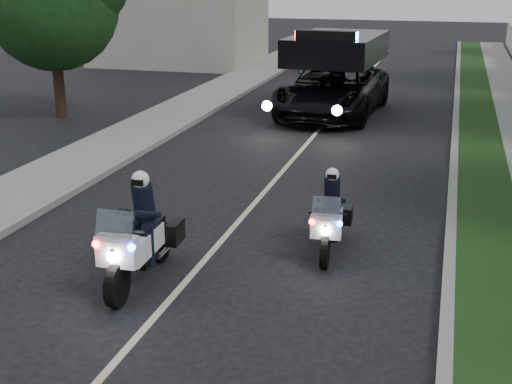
{
  "coord_description": "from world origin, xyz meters",
  "views": [
    {
      "loc": [
        3.9,
        -8.62,
        4.87
      ],
      "look_at": [
        0.65,
        2.9,
        1.0
      ],
      "focal_mm": 49.08,
      "sensor_mm": 36.0,
      "label": 1
    }
  ],
  "objects": [
    {
      "name": "police_moto_left",
      "position": [
        -0.7,
        0.86,
        0.0
      ],
      "size": [
        0.83,
        2.17,
        1.82
      ],
      "primitive_type": null,
      "rotation": [
        0.0,
        0.0,
        0.04
      ],
      "color": "white",
      "rests_on": "ground"
    },
    {
      "name": "curb_left",
      "position": [
        -4.1,
        10.0,
        0.07
      ],
      "size": [
        0.2,
        60.0,
        0.15
      ],
      "primitive_type": "cube",
      "color": "gray",
      "rests_on": "ground"
    },
    {
      "name": "cyclist",
      "position": [
        -3.14,
        24.55,
        0.0
      ],
      "size": [
        0.67,
        0.47,
        1.78
      ],
      "primitive_type": "imported",
      "rotation": [
        0.0,
        0.0,
        3.07
      ],
      "color": "black",
      "rests_on": "ground"
    },
    {
      "name": "sidewalk_left",
      "position": [
        -5.2,
        10.0,
        0.08
      ],
      "size": [
        2.0,
        60.0,
        0.16
      ],
      "primitive_type": "cube",
      "color": "gray",
      "rests_on": "ground"
    },
    {
      "name": "lane_marking",
      "position": [
        0.0,
        10.0,
        0.0
      ],
      "size": [
        0.12,
        50.0,
        0.01
      ],
      "primitive_type": "cube",
      "color": "#BFB78C",
      "rests_on": "ground"
    },
    {
      "name": "police_moto_right",
      "position": [
        2.01,
        2.93,
        0.0
      ],
      "size": [
        0.75,
        1.83,
        1.52
      ],
      "primitive_type": null,
      "rotation": [
        0.0,
        0.0,
        0.07
      ],
      "color": "silver",
      "rests_on": "ground"
    },
    {
      "name": "curb_right",
      "position": [
        4.1,
        10.0,
        0.07
      ],
      "size": [
        0.2,
        60.0,
        0.15
      ],
      "primitive_type": "cube",
      "color": "gray",
      "rests_on": "ground"
    },
    {
      "name": "tree_left_near",
      "position": [
        -8.77,
        12.04,
        0.0
      ],
      "size": [
        4.93,
        4.93,
        7.24
      ],
      "primitive_type": null,
      "rotation": [
        0.0,
        0.0,
        -0.15
      ],
      "color": "#174015",
      "rests_on": "ground"
    },
    {
      "name": "police_suv",
      "position": [
        -0.0,
        14.93,
        0.0
      ],
      "size": [
        3.36,
        6.63,
        3.14
      ],
      "primitive_type": "imported",
      "rotation": [
        0.0,
        0.0,
        -0.06
      ],
      "color": "black",
      "rests_on": "ground"
    },
    {
      "name": "ground",
      "position": [
        0.0,
        0.0,
        0.0
      ],
      "size": [
        120.0,
        120.0,
        0.0
      ],
      "primitive_type": "plane",
      "color": "black",
      "rests_on": "ground"
    },
    {
      "name": "grass_verge",
      "position": [
        4.8,
        10.0,
        0.08
      ],
      "size": [
        1.2,
        60.0,
        0.16
      ],
      "primitive_type": "cube",
      "color": "#193814",
      "rests_on": "ground"
    },
    {
      "name": "bicycle",
      "position": [
        -3.14,
        24.55,
        0.0
      ],
      "size": [
        0.74,
        1.81,
        0.93
      ],
      "primitive_type": "imported",
      "rotation": [
        0.0,
        0.0,
        0.07
      ],
      "color": "black",
      "rests_on": "ground"
    },
    {
      "name": "tree_left_far",
      "position": [
        -9.44,
        26.68,
        0.0
      ],
      "size": [
        6.03,
        6.03,
        9.61
      ],
      "primitive_type": null,
      "rotation": [
        0.0,
        0.0,
        -0.05
      ],
      "color": "black",
      "rests_on": "ground"
    }
  ]
}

